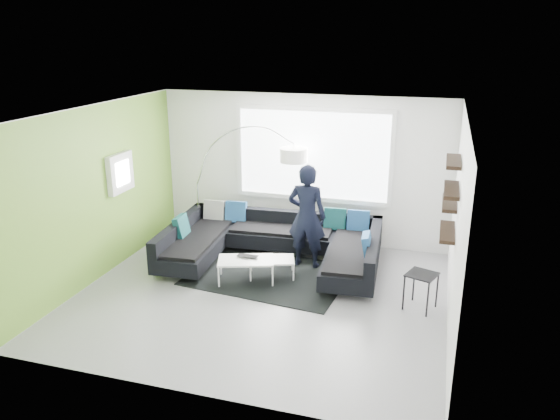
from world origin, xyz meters
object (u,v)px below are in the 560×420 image
object	(u,v)px
side_table	(421,291)
person	(307,216)
arc_lamp	(197,184)
laptop	(246,258)
sectional_sofa	(273,246)
coffee_table	(259,268)

from	to	relation	value
side_table	person	bearing A→B (deg)	152.56
person	arc_lamp	bearing A→B (deg)	-12.13
arc_lamp	person	world-z (taller)	arc_lamp
side_table	laptop	xyz separation A→B (m)	(-2.76, 0.19, 0.12)
laptop	sectional_sofa	bearing A→B (deg)	72.50
sectional_sofa	arc_lamp	distance (m)	2.01
sectional_sofa	side_table	distance (m)	2.69
coffee_table	laptop	xyz separation A→B (m)	(-0.18, -0.09, 0.20)
coffee_table	laptop	bearing A→B (deg)	-172.06
sectional_sofa	laptop	world-z (taller)	sectional_sofa
side_table	laptop	bearing A→B (deg)	176.04
person	side_table	bearing A→B (deg)	154.63
side_table	arc_lamp	bearing A→B (deg)	159.37
person	sectional_sofa	bearing A→B (deg)	14.80
sectional_sofa	side_table	size ratio (longest dim) A/B	6.80
coffee_table	arc_lamp	world-z (taller)	arc_lamp
sectional_sofa	person	xyz separation A→B (m)	(0.57, 0.13, 0.56)
coffee_table	sectional_sofa	bearing A→B (deg)	67.90
sectional_sofa	person	bearing A→B (deg)	8.96
arc_lamp	side_table	bearing A→B (deg)	-20.01
arc_lamp	laptop	distance (m)	2.17
sectional_sofa	coffee_table	bearing A→B (deg)	-97.52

